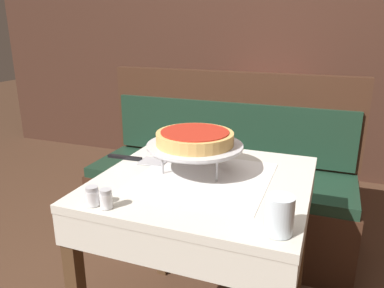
# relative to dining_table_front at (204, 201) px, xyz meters

# --- Properties ---
(dining_table_front) EXTENTS (0.77, 0.77, 0.75)m
(dining_table_front) POSITION_rel_dining_table_front_xyz_m (0.00, 0.00, 0.00)
(dining_table_front) COLOR beige
(dining_table_front) RESTS_ON ground_plane
(dining_table_rear) EXTENTS (0.64, 0.64, 0.75)m
(dining_table_rear) POSITION_rel_dining_table_front_xyz_m (-0.10, 1.70, -0.01)
(dining_table_rear) COLOR red
(dining_table_rear) RESTS_ON ground_plane
(booth_bench) EXTENTS (1.57, 0.53, 1.02)m
(booth_bench) POSITION_rel_dining_table_front_xyz_m (-0.17, 0.80, -0.35)
(booth_bench) COLOR #3D2316
(booth_bench) RESTS_ON ground_plane
(back_wall_panel) EXTENTS (6.00, 0.04, 2.40)m
(back_wall_panel) POSITION_rel_dining_table_front_xyz_m (0.00, 2.10, 0.55)
(back_wall_panel) COLOR #3D2319
(back_wall_panel) RESTS_ON ground_plane
(pizza_pan_stand) EXTENTS (0.37, 0.37, 0.11)m
(pizza_pan_stand) POSITION_rel_dining_table_front_xyz_m (-0.05, 0.04, 0.20)
(pizza_pan_stand) COLOR #ADADB2
(pizza_pan_stand) RESTS_ON dining_table_front
(deep_dish_pizza) EXTENTS (0.29, 0.29, 0.05)m
(deep_dish_pizza) POSITION_rel_dining_table_front_xyz_m (-0.05, 0.04, 0.24)
(deep_dish_pizza) COLOR tan
(deep_dish_pizza) RESTS_ON pizza_pan_stand
(pizza_server) EXTENTS (0.26, 0.10, 0.01)m
(pizza_server) POSITION_rel_dining_table_front_xyz_m (-0.31, 0.08, 0.10)
(pizza_server) COLOR #BCBCC1
(pizza_server) RESTS_ON dining_table_front
(water_glass_near) EXTENTS (0.08, 0.08, 0.11)m
(water_glass_near) POSITION_rel_dining_table_front_xyz_m (0.32, -0.30, 0.15)
(water_glass_near) COLOR silver
(water_glass_near) RESTS_ON dining_table_front
(salt_shaker) EXTENTS (0.04, 0.04, 0.06)m
(salt_shaker) POSITION_rel_dining_table_front_xyz_m (-0.25, -0.34, 0.13)
(salt_shaker) COLOR silver
(salt_shaker) RESTS_ON dining_table_front
(pepper_shaker) EXTENTS (0.04, 0.04, 0.06)m
(pepper_shaker) POSITION_rel_dining_table_front_xyz_m (-0.20, -0.34, 0.13)
(pepper_shaker) COLOR silver
(pepper_shaker) RESTS_ON dining_table_front
(napkin_holder) EXTENTS (0.10, 0.05, 0.09)m
(napkin_holder) POSITION_rel_dining_table_front_xyz_m (-0.11, 0.34, 0.14)
(napkin_holder) COLOR #B2B2B7
(napkin_holder) RESTS_ON dining_table_front
(condiment_caddy) EXTENTS (0.12, 0.12, 0.17)m
(condiment_caddy) POSITION_rel_dining_table_front_xyz_m (-0.08, 1.74, 0.15)
(condiment_caddy) COLOR black
(condiment_caddy) RESTS_ON dining_table_rear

